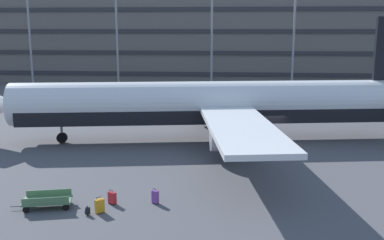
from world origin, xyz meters
TOP-DOWN VIEW (x-y plane):
  - ground_plane at (0.00, 0.00)m, footprint 600.00×600.00m
  - terminal_structure at (0.00, 51.40)m, footprint 130.32×18.99m
  - airliner at (-4.64, 1.71)m, footprint 40.28×32.77m
  - light_mast_far_left at (-37.03, 36.41)m, footprint 1.80×0.50m
  - light_mast_left at (-22.16, 36.41)m, footprint 1.80×0.50m
  - light_mast_center_left at (-6.55, 36.41)m, footprint 1.80×0.50m
  - light_mast_center_right at (6.51, 36.41)m, footprint 1.80×0.50m
  - suitcase_red at (-10.35, -14.82)m, footprint 0.53×0.50m
  - suitcase_scuffed at (-10.01, -13.52)m, footprint 0.53×0.46m
  - suitcase_large at (-7.60, -13.24)m, footprint 0.43×0.37m
  - backpack_small at (-10.92, -15.18)m, footprint 0.38×0.36m
  - baggage_cart at (-13.43, -14.36)m, footprint 3.37×1.88m

SIDE VIEW (x-z plane):
  - ground_plane at x=0.00m, z-range 0.00..0.00m
  - backpack_small at x=-10.92m, z-range -0.03..0.51m
  - suitcase_scuffed at x=-10.01m, z-range -0.06..0.80m
  - suitcase_large at x=-7.60m, z-range -0.04..0.85m
  - suitcase_red at x=-10.35m, z-range -0.03..0.86m
  - baggage_cart at x=-13.43m, z-range 0.02..0.84m
  - airliner at x=-4.64m, z-range -2.15..8.62m
  - terminal_structure at x=0.00m, z-range 0.00..14.89m
  - light_mast_far_left at x=-37.03m, z-range 1.69..23.30m
  - light_mast_center_left at x=-6.55m, z-range 1.69..23.54m
  - light_mast_center_right at x=6.51m, z-range 1.70..24.28m
  - light_mast_left at x=-22.16m, z-range 1.71..24.65m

